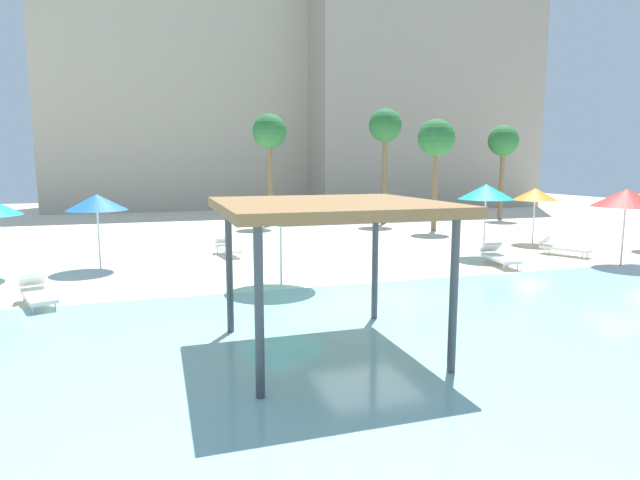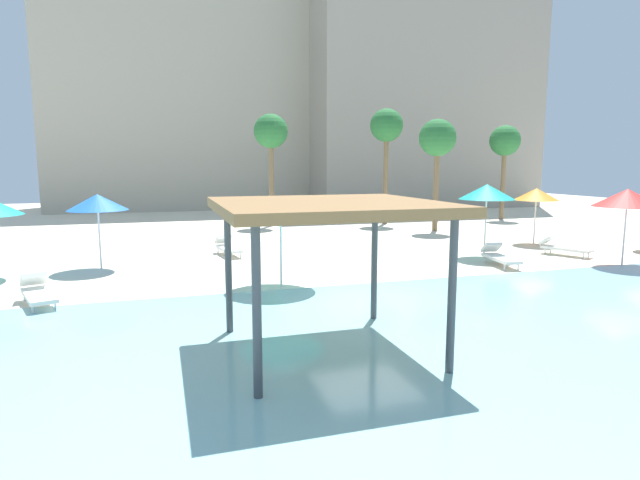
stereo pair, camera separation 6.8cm
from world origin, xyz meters
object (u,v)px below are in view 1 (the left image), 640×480
(beach_umbrella_teal_2, at_px, (486,192))
(lounge_chair_2, at_px, (561,247))
(beach_umbrella_orange_4, at_px, (535,194))
(palm_tree_3, at_px, (436,140))
(beach_umbrella_teal_0, at_px, (281,208))
(palm_tree_0, at_px, (503,143))
(beach_umbrella_blue_5, at_px, (97,202))
(lounge_chair_3, at_px, (227,247))
(palm_tree_2, at_px, (270,134))
(shade_pavilion, at_px, (329,212))
(lounge_chair_0, at_px, (37,292))
(lounge_chair_1, at_px, (498,256))
(beach_umbrella_red_6, at_px, (626,198))
(palm_tree_1, at_px, (385,128))

(beach_umbrella_teal_2, distance_m, lounge_chair_2, 3.80)
(beach_umbrella_orange_4, xyz_separation_m, palm_tree_3, (-1.96, 5.23, 2.53))
(beach_umbrella_teal_0, xyz_separation_m, palm_tree_0, (17.62, 14.03, 2.56))
(beach_umbrella_teal_0, xyz_separation_m, beach_umbrella_blue_5, (-5.17, 4.35, -0.02))
(lounge_chair_2, relative_size, lounge_chair_3, 1.00)
(palm_tree_0, bearing_deg, beach_umbrella_teal_2, -128.61)
(lounge_chair_2, bearing_deg, palm_tree_2, -170.37)
(shade_pavilion, xyz_separation_m, beach_umbrella_orange_4, (12.86, 10.06, -0.45))
(lounge_chair_0, relative_size, lounge_chair_1, 1.01)
(shade_pavilion, distance_m, lounge_chair_3, 11.34)
(beach_umbrella_teal_2, distance_m, beach_umbrella_orange_4, 4.66)
(beach_umbrella_orange_4, distance_m, beach_umbrella_red_6, 5.18)
(beach_umbrella_orange_4, xyz_separation_m, lounge_chair_0, (-18.75, -4.80, -1.84))
(lounge_chair_3, bearing_deg, lounge_chair_0, -51.59)
(lounge_chair_2, bearing_deg, shade_pavilion, -83.03)
(beach_umbrella_red_6, relative_size, lounge_chair_2, 1.34)
(lounge_chair_2, distance_m, palm_tree_1, 13.17)
(beach_umbrella_blue_5, distance_m, palm_tree_3, 16.92)
(shade_pavilion, xyz_separation_m, beach_umbrella_red_6, (12.29, 4.91, -0.28))
(beach_umbrella_teal_2, distance_m, beach_umbrella_blue_5, 13.75)
(shade_pavilion, bearing_deg, lounge_chair_3, 92.35)
(beach_umbrella_teal_2, relative_size, palm_tree_0, 0.47)
(shade_pavilion, distance_m, palm_tree_0, 26.44)
(beach_umbrella_blue_5, bearing_deg, palm_tree_1, 33.16)
(beach_umbrella_teal_0, distance_m, palm_tree_1, 17.14)
(beach_umbrella_orange_4, bearing_deg, lounge_chair_1, -140.28)
(shade_pavilion, height_order, beach_umbrella_teal_2, shade_pavilion)
(lounge_chair_0, bearing_deg, palm_tree_2, 129.48)
(beach_umbrella_blue_5, distance_m, lounge_chair_1, 13.68)
(beach_umbrella_teal_0, height_order, beach_umbrella_orange_4, beach_umbrella_teal_0)
(lounge_chair_1, bearing_deg, lounge_chair_2, 114.61)
(beach_umbrella_teal_0, xyz_separation_m, beach_umbrella_orange_4, (12.53, 4.79, -0.09))
(beach_umbrella_blue_5, bearing_deg, lounge_chair_2, -8.01)
(beach_umbrella_teal_0, bearing_deg, beach_umbrella_red_6, -1.73)
(lounge_chair_3, height_order, palm_tree_3, palm_tree_3)
(palm_tree_0, bearing_deg, palm_tree_2, 176.95)
(beach_umbrella_red_6, distance_m, palm_tree_2, 17.92)
(beach_umbrella_blue_5, xyz_separation_m, lounge_chair_3, (4.39, 1.48, -1.91))
(lounge_chair_1, distance_m, lounge_chair_2, 3.74)
(beach_umbrella_teal_0, height_order, palm_tree_3, palm_tree_3)
(lounge_chair_0, distance_m, palm_tree_2, 18.04)
(beach_umbrella_red_6, distance_m, lounge_chair_1, 4.69)
(beach_umbrella_orange_4, relative_size, palm_tree_2, 0.39)
(beach_umbrella_teal_0, height_order, lounge_chair_2, beach_umbrella_teal_0)
(palm_tree_3, bearing_deg, palm_tree_1, 105.93)
(lounge_chair_1, relative_size, palm_tree_3, 0.34)
(beach_umbrella_orange_4, distance_m, palm_tree_0, 10.87)
(beach_umbrella_red_6, distance_m, palm_tree_0, 15.66)
(beach_umbrella_teal_2, xyz_separation_m, palm_tree_3, (2.12, 7.46, 2.25))
(lounge_chair_3, relative_size, palm_tree_2, 0.31)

